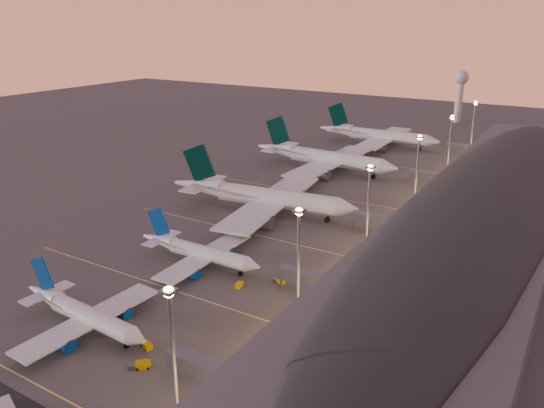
{
  "coord_description": "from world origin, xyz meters",
  "views": [
    {
      "loc": [
        84.85,
        -91.03,
        62.91
      ],
      "look_at": [
        2.0,
        45.0,
        7.0
      ],
      "focal_mm": 35.0,
      "sensor_mm": 36.0,
      "label": 1
    }
  ],
  "objects_px": {
    "airliner_narrow_south": "(83,314)",
    "baggage_tug_c": "(279,281)",
    "airliner_wide_far": "(377,135)",
    "baggage_tug_a": "(146,345)",
    "airliner_narrow_north": "(198,252)",
    "baggage_tug_b": "(140,365)",
    "airliner_wide_mid": "(323,158)",
    "airliner_wide_near": "(261,197)",
    "baggage_tug_d": "(240,284)",
    "radar_tower": "(460,87)"
  },
  "relations": [
    {
      "from": "airliner_wide_mid",
      "to": "baggage_tug_c",
      "type": "relative_size",
      "value": 20.83
    },
    {
      "from": "airliner_wide_mid",
      "to": "baggage_tug_d",
      "type": "xyz_separation_m",
      "value": [
        29.5,
        -106.88,
        -5.1
      ]
    },
    {
      "from": "baggage_tug_c",
      "to": "baggage_tug_d",
      "type": "xyz_separation_m",
      "value": [
        -7.42,
        -6.63,
        0.08
      ]
    },
    {
      "from": "baggage_tug_c",
      "to": "airliner_wide_near",
      "type": "bearing_deg",
      "value": 132.52
    },
    {
      "from": "airliner_narrow_north",
      "to": "baggage_tug_c",
      "type": "bearing_deg",
      "value": 3.66
    },
    {
      "from": "airliner_narrow_north",
      "to": "airliner_wide_far",
      "type": "relative_size",
      "value": 0.6
    },
    {
      "from": "airliner_narrow_north",
      "to": "baggage_tug_c",
      "type": "distance_m",
      "value": 24.41
    },
    {
      "from": "airliner_wide_mid",
      "to": "radar_tower",
      "type": "relative_size",
      "value": 2.09
    },
    {
      "from": "airliner_wide_near",
      "to": "radar_tower",
      "type": "height_order",
      "value": "radar_tower"
    },
    {
      "from": "baggage_tug_a",
      "to": "baggage_tug_b",
      "type": "height_order",
      "value": "baggage_tug_b"
    },
    {
      "from": "airliner_narrow_south",
      "to": "baggage_tug_d",
      "type": "xyz_separation_m",
      "value": [
        17.77,
        32.89,
        -2.99
      ]
    },
    {
      "from": "airliner_narrow_south",
      "to": "baggage_tug_b",
      "type": "bearing_deg",
      "value": -7.98
    },
    {
      "from": "airliner_narrow_north",
      "to": "baggage_tug_b",
      "type": "xyz_separation_m",
      "value": [
        18.98,
        -41.35,
        -3.05
      ]
    },
    {
      "from": "airliner_wide_near",
      "to": "baggage_tug_a",
      "type": "xyz_separation_m",
      "value": [
        22.41,
        -78.8,
        -5.15
      ]
    },
    {
      "from": "airliner_wide_far",
      "to": "baggage_tug_a",
      "type": "distance_m",
      "value": 197.53
    },
    {
      "from": "airliner_narrow_north",
      "to": "baggage_tug_b",
      "type": "distance_m",
      "value": 45.6
    },
    {
      "from": "airliner_narrow_north",
      "to": "radar_tower",
      "type": "relative_size",
      "value": 1.2
    },
    {
      "from": "airliner_wide_far",
      "to": "radar_tower",
      "type": "xyz_separation_m",
      "value": [
        19.74,
        90.13,
        16.52
      ]
    },
    {
      "from": "airliner_wide_mid",
      "to": "airliner_wide_far",
      "type": "distance_m",
      "value": 57.91
    },
    {
      "from": "baggage_tug_d",
      "to": "airliner_wide_far",
      "type": "bearing_deg",
      "value": 176.17
    },
    {
      "from": "airliner_wide_mid",
      "to": "airliner_narrow_south",
      "type": "bearing_deg",
      "value": -83.1
    },
    {
      "from": "airliner_narrow_north",
      "to": "baggage_tug_d",
      "type": "relative_size",
      "value": 9.75
    },
    {
      "from": "airliner_wide_mid",
      "to": "airliner_narrow_north",
      "type": "bearing_deg",
      "value": -80.77
    },
    {
      "from": "radar_tower",
      "to": "baggage_tug_c",
      "type": "height_order",
      "value": "radar_tower"
    },
    {
      "from": "airliner_wide_near",
      "to": "baggage_tug_d",
      "type": "relative_size",
      "value": 17.17
    },
    {
      "from": "radar_tower",
      "to": "baggage_tug_a",
      "type": "distance_m",
      "value": 286.85
    },
    {
      "from": "baggage_tug_b",
      "to": "baggage_tug_c",
      "type": "xyz_separation_m",
      "value": [
        5.14,
        43.33,
        -0.13
      ]
    },
    {
      "from": "airliner_narrow_north",
      "to": "baggage_tug_b",
      "type": "height_order",
      "value": "airliner_narrow_north"
    },
    {
      "from": "airliner_wide_near",
      "to": "airliner_wide_far",
      "type": "height_order",
      "value": "airliner_wide_near"
    },
    {
      "from": "airliner_narrow_south",
      "to": "airliner_wide_near",
      "type": "relative_size",
      "value": 0.55
    },
    {
      "from": "baggage_tug_c",
      "to": "baggage_tug_d",
      "type": "distance_m",
      "value": 9.95
    },
    {
      "from": "baggage_tug_b",
      "to": "airliner_wide_far",
      "type": "bearing_deg",
      "value": 59.03
    },
    {
      "from": "airliner_wide_mid",
      "to": "baggage_tug_b",
      "type": "bearing_deg",
      "value": -75.42
    },
    {
      "from": "airliner_narrow_south",
      "to": "airliner_wide_far",
      "type": "bearing_deg",
      "value": 95.35
    },
    {
      "from": "baggage_tug_a",
      "to": "airliner_wide_mid",
      "type": "bearing_deg",
      "value": 119.81
    },
    {
      "from": "radar_tower",
      "to": "baggage_tug_d",
      "type": "xyz_separation_m",
      "value": [
        6.93,
        -254.84,
        -21.36
      ]
    },
    {
      "from": "airliner_narrow_south",
      "to": "baggage_tug_c",
      "type": "height_order",
      "value": "airliner_narrow_south"
    },
    {
      "from": "airliner_narrow_south",
      "to": "baggage_tug_a",
      "type": "relative_size",
      "value": 9.79
    },
    {
      "from": "baggage_tug_a",
      "to": "baggage_tug_d",
      "type": "distance_m",
      "value": 31.2
    },
    {
      "from": "airliner_wide_far",
      "to": "baggage_tug_a",
      "type": "xyz_separation_m",
      "value": [
        25.04,
        -195.87,
        -4.86
      ]
    },
    {
      "from": "radar_tower",
      "to": "airliner_wide_mid",
      "type": "bearing_deg",
      "value": -98.67
    },
    {
      "from": "airliner_wide_near",
      "to": "airliner_wide_mid",
      "type": "distance_m",
      "value": 59.49
    },
    {
      "from": "airliner_narrow_north",
      "to": "radar_tower",
      "type": "height_order",
      "value": "radar_tower"
    },
    {
      "from": "airliner_wide_mid",
      "to": "baggage_tug_a",
      "type": "distance_m",
      "value": 140.91
    },
    {
      "from": "airliner_wide_near",
      "to": "baggage_tug_b",
      "type": "relative_size",
      "value": 16.47
    },
    {
      "from": "baggage_tug_a",
      "to": "airliner_wide_near",
      "type": "bearing_deg",
      "value": 124.27
    },
    {
      "from": "airliner_narrow_north",
      "to": "baggage_tug_c",
      "type": "height_order",
      "value": "airliner_narrow_north"
    },
    {
      "from": "airliner_wide_near",
      "to": "baggage_tug_a",
      "type": "bearing_deg",
      "value": -81.78
    },
    {
      "from": "airliner_narrow_north",
      "to": "baggage_tug_a",
      "type": "bearing_deg",
      "value": -68.2
    },
    {
      "from": "airliner_narrow_north",
      "to": "airliner_wide_far",
      "type": "bearing_deg",
      "value": 92.53
    }
  ]
}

